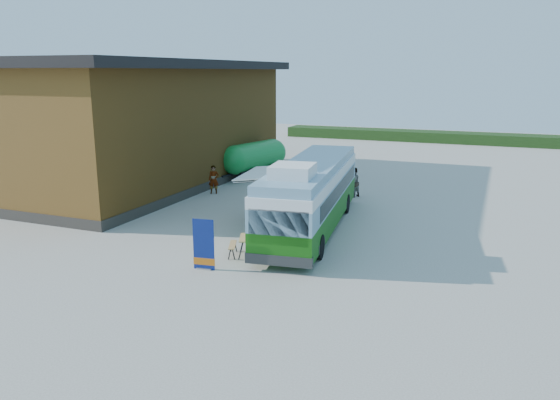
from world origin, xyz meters
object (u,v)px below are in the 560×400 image
at_px(banner, 204,249).
at_px(picnic_table, 246,242).
at_px(person_b, 354,182).
at_px(slurry_tanker, 254,157).
at_px(person_a, 214,180).
at_px(bus, 311,193).

xyz_separation_m(banner, picnic_table, (0.74, 1.91, -0.21)).
xyz_separation_m(person_b, slurry_tanker, (-7.65, 3.44, 0.50)).
xyz_separation_m(banner, person_a, (-5.68, 11.02, 0.06)).
height_order(picnic_table, person_b, person_b).
bearing_deg(person_b, picnic_table, 21.19).
distance_m(banner, person_a, 12.40).
relative_size(bus, picnic_table, 7.17).
bearing_deg(banner, picnic_table, 61.60).
bearing_deg(bus, picnic_table, -112.43).
bearing_deg(picnic_table, person_a, 103.05).
relative_size(bus, banner, 6.29).
bearing_deg(bus, slurry_tanker, 118.58).
distance_m(bus, picnic_table, 4.53).
xyz_separation_m(banner, person_b, (1.98, 13.18, 0.08)).
xyz_separation_m(picnic_table, slurry_tanker, (-6.42, 14.71, 0.78)).
distance_m(picnic_table, slurry_tanker, 16.06).
height_order(person_a, person_b, person_b).
bearing_deg(person_b, person_a, -46.77).
xyz_separation_m(picnic_table, person_b, (1.24, 11.27, 0.28)).
xyz_separation_m(bus, banner, (-1.89, -6.15, -0.92)).
xyz_separation_m(banner, slurry_tanker, (-5.68, 16.62, 0.58)).
xyz_separation_m(bus, slurry_tanker, (-7.56, 10.47, -0.34)).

